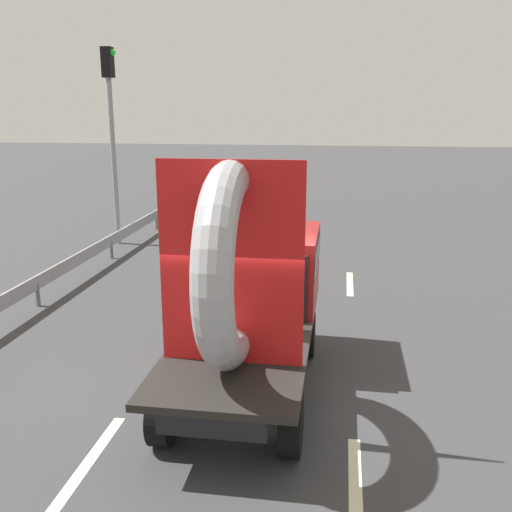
# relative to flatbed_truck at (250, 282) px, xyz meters

# --- Properties ---
(ground_plane) EXTENTS (120.00, 120.00, 0.00)m
(ground_plane) POSITION_rel_flatbed_truck_xyz_m (-0.09, -0.43, -1.68)
(ground_plane) COLOR #38383A
(flatbed_truck) EXTENTS (2.02, 4.99, 3.75)m
(flatbed_truck) POSITION_rel_flatbed_truck_xyz_m (0.00, 0.00, 0.00)
(flatbed_truck) COLOR black
(flatbed_truck) RESTS_ON ground_plane
(distant_sedan) EXTENTS (1.80, 4.19, 1.37)m
(distant_sedan) POSITION_rel_flatbed_truck_xyz_m (-3.35, 15.53, -0.94)
(distant_sedan) COLOR black
(distant_sedan) RESTS_ON ground_plane
(traffic_light) EXTENTS (0.42, 0.36, 6.14)m
(traffic_light) POSITION_rel_flatbed_truck_xyz_m (-5.85, 8.94, 2.30)
(traffic_light) COLOR gray
(traffic_light) RESTS_ON ground_plane
(guardrail) EXTENTS (0.10, 16.92, 0.71)m
(guardrail) POSITION_rel_flatbed_truck_xyz_m (-5.32, 4.93, -1.15)
(guardrail) COLOR gray
(guardrail) RESTS_ON ground_plane
(lane_dash_left_near) EXTENTS (0.16, 2.10, 0.01)m
(lane_dash_left_near) POSITION_rel_flatbed_truck_xyz_m (-1.67, -2.55, -1.67)
(lane_dash_left_near) COLOR beige
(lane_dash_left_near) RESTS_ON ground_plane
(lane_dash_left_far) EXTENTS (0.16, 2.83, 0.01)m
(lane_dash_left_far) POSITION_rel_flatbed_truck_xyz_m (-1.67, 5.81, -1.67)
(lane_dash_left_far) COLOR beige
(lane_dash_left_far) RESTS_ON ground_plane
(lane_dash_right_near) EXTENTS (0.16, 2.35, 0.01)m
(lane_dash_right_near) POSITION_rel_flatbed_truck_xyz_m (1.67, -2.72, -1.67)
(lane_dash_right_near) COLOR beige
(lane_dash_right_near) RESTS_ON ground_plane
(lane_dash_right_far) EXTENTS (0.16, 2.03, 0.01)m
(lane_dash_right_far) POSITION_rel_flatbed_truck_xyz_m (1.67, 5.57, -1.67)
(lane_dash_right_far) COLOR beige
(lane_dash_right_far) RESTS_ON ground_plane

